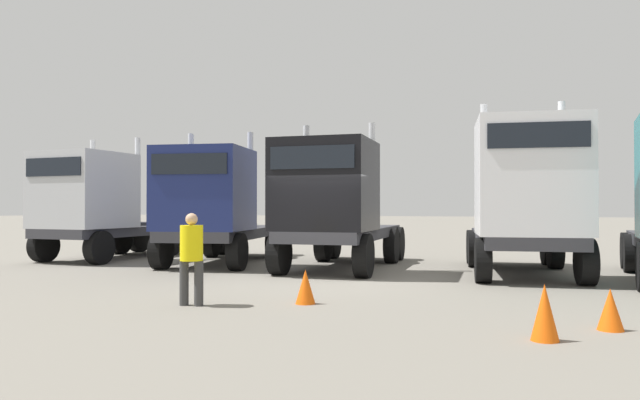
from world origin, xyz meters
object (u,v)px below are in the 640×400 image
object	(u,v)px
semi_truck_silver	(97,204)
visitor_in_hivis	(191,252)
semi_truck_navy	(214,206)
traffic_cone_near	(610,309)
semi_truck_black	(333,205)
semi_truck_white	(527,197)
traffic_cone_mid	(545,312)
traffic_cone_far	(305,287)

from	to	relation	value
semi_truck_silver	visitor_in_hivis	size ratio (longest dim) A/B	3.64
semi_truck_navy	traffic_cone_near	bearing A→B (deg)	47.86
semi_truck_navy	semi_truck_black	size ratio (longest dim) A/B	1.03
semi_truck_black	semi_truck_white	size ratio (longest dim) A/B	1.04
traffic_cone_near	traffic_cone_mid	size ratio (longest dim) A/B	0.79
semi_truck_white	traffic_cone_far	distance (m)	6.69
semi_truck_white	visitor_in_hivis	size ratio (longest dim) A/B	3.88
traffic_cone_near	traffic_cone_far	world-z (taller)	traffic_cone_far
semi_truck_navy	traffic_cone_near	size ratio (longest dim) A/B	11.51
semi_truck_navy	visitor_in_hivis	size ratio (longest dim) A/B	4.16
semi_truck_white	semi_truck_navy	bearing A→B (deg)	-99.27
semi_truck_white	traffic_cone_mid	xyz separation A→B (m)	(0.53, -6.97, -1.60)
visitor_in_hivis	traffic_cone_near	size ratio (longest dim) A/B	2.76
traffic_cone_far	traffic_cone_mid	bearing A→B (deg)	-20.75
semi_truck_white	semi_truck_silver	bearing A→B (deg)	-100.01
visitor_in_hivis	traffic_cone_far	bearing A→B (deg)	-71.34
semi_truck_silver	traffic_cone_mid	bearing A→B (deg)	62.71
visitor_in_hivis	traffic_cone_near	distance (m)	6.71
visitor_in_hivis	traffic_cone_far	xyz separation A→B (m)	(1.79, 0.92, -0.63)
visitor_in_hivis	traffic_cone_near	world-z (taller)	visitor_in_hivis
semi_truck_silver	traffic_cone_mid	world-z (taller)	semi_truck_silver
traffic_cone_near	semi_truck_silver	bearing A→B (deg)	158.06
semi_truck_black	visitor_in_hivis	xyz separation A→B (m)	(-0.36, -6.12, -0.86)
semi_truck_black	semi_truck_white	xyz separation A→B (m)	(4.92, 0.25, 0.17)
semi_truck_silver	semi_truck_black	world-z (taller)	semi_truck_silver
traffic_cone_mid	semi_truck_black	bearing A→B (deg)	129.04
semi_truck_navy	semi_truck_white	bearing A→B (deg)	78.58
semi_truck_silver	semi_truck_navy	xyz separation A→B (m)	(4.50, -0.10, -0.06)
semi_truck_black	visitor_in_hivis	bearing A→B (deg)	-8.64
semi_truck_navy	traffic_cone_mid	bearing A→B (deg)	41.27
traffic_cone_near	semi_truck_white	bearing A→B (deg)	103.02
traffic_cone_near	traffic_cone_far	xyz separation A→B (m)	(-4.87, 0.49, 0.01)
semi_truck_silver	traffic_cone_near	distance (m)	15.83
traffic_cone_near	traffic_cone_mid	xyz separation A→B (m)	(-0.84, -1.04, 0.08)
semi_truck_silver	semi_truck_white	world-z (taller)	semi_truck_white
visitor_in_hivis	traffic_cone_mid	world-z (taller)	visitor_in_hivis
traffic_cone_far	semi_truck_silver	bearing A→B (deg)	151.00
visitor_in_hivis	traffic_cone_far	world-z (taller)	visitor_in_hivis
semi_truck_white	traffic_cone_near	xyz separation A→B (m)	(1.37, -5.93, -1.68)
traffic_cone_near	traffic_cone_far	bearing A→B (deg)	174.28
semi_truck_silver	semi_truck_black	distance (m)	8.32
semi_truck_black	traffic_cone_near	size ratio (longest dim) A/B	11.19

